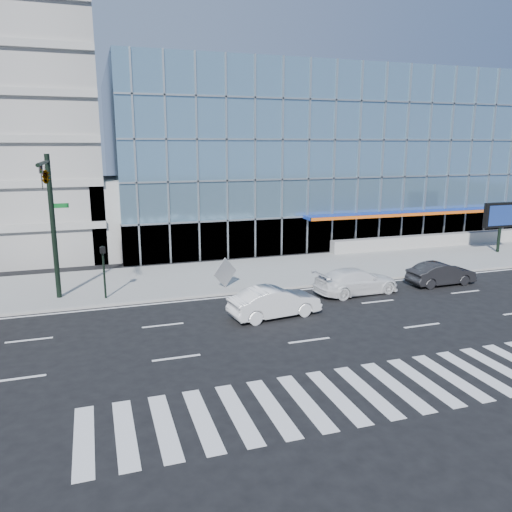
# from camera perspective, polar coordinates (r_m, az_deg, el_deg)

# --- Properties ---
(ground) EXTENTS (160.00, 160.00, 0.00)m
(ground) POSITION_cam_1_polar(r_m,az_deg,el_deg) (26.36, 2.51, -6.49)
(ground) COLOR black
(ground) RESTS_ON ground
(sidewalk) EXTENTS (120.00, 8.00, 0.15)m
(sidewalk) POSITION_cam_1_polar(r_m,az_deg,el_deg) (33.61, -2.33, -2.12)
(sidewalk) COLOR gray
(sidewalk) RESTS_ON ground
(theatre_building) EXTENTS (42.00, 26.00, 15.00)m
(theatre_building) POSITION_cam_1_polar(r_m,az_deg,el_deg) (54.33, 6.77, 11.36)
(theatre_building) COLOR #658EA9
(theatre_building) RESTS_ON ground
(ramp_block) EXTENTS (6.00, 8.00, 6.00)m
(ramp_block) POSITION_cam_1_polar(r_m,az_deg,el_deg) (41.75, -14.18, 4.50)
(ramp_block) COLOR gray
(ramp_block) RESTS_ON ground
(retaining_wall) EXTENTS (30.00, 0.80, 1.00)m
(retaining_wall) POSITION_cam_1_polar(r_m,az_deg,el_deg) (48.59, 24.71, 2.02)
(retaining_wall) COLOR gray
(retaining_wall) RESTS_ON sidewalk
(traffic_signal) EXTENTS (1.14, 5.74, 8.00)m
(traffic_signal) POSITION_cam_1_polar(r_m,az_deg,el_deg) (28.02, -22.68, 6.62)
(traffic_signal) COLOR black
(traffic_signal) RESTS_ON sidewalk
(ped_signal_post) EXTENTS (0.30, 0.33, 3.00)m
(ped_signal_post) POSITION_cam_1_polar(r_m,az_deg,el_deg) (28.95, -17.03, -0.88)
(ped_signal_post) COLOR black
(ped_signal_post) RESTS_ON sidewalk
(marquee_sign) EXTENTS (3.20, 0.43, 4.00)m
(marquee_sign) POSITION_cam_1_polar(r_m,az_deg,el_deg) (44.30, 26.23, 4.12)
(marquee_sign) COLOR black
(marquee_sign) RESTS_ON sidewalk
(white_suv) EXTENTS (5.37, 2.57, 1.51)m
(white_suv) POSITION_cam_1_polar(r_m,az_deg,el_deg) (30.01, 11.40, -2.83)
(white_suv) COLOR white
(white_suv) RESTS_ON ground
(white_sedan) EXTENTS (4.92, 2.28, 1.56)m
(white_sedan) POSITION_cam_1_polar(r_m,az_deg,el_deg) (25.54, 2.13, -5.27)
(white_sedan) COLOR silver
(white_sedan) RESTS_ON ground
(dark_sedan) EXTENTS (4.38, 1.62, 1.43)m
(dark_sedan) POSITION_cam_1_polar(r_m,az_deg,el_deg) (33.34, 20.41, -1.91)
(dark_sedan) COLOR black
(dark_sedan) RESTS_ON ground
(tilted_panel) EXTENTS (1.65, 0.92, 1.84)m
(tilted_panel) POSITION_cam_1_polar(r_m,az_deg,el_deg) (30.17, -3.54, -1.90)
(tilted_panel) COLOR gray
(tilted_panel) RESTS_ON sidewalk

